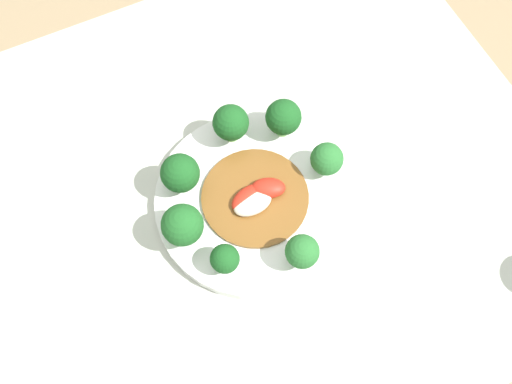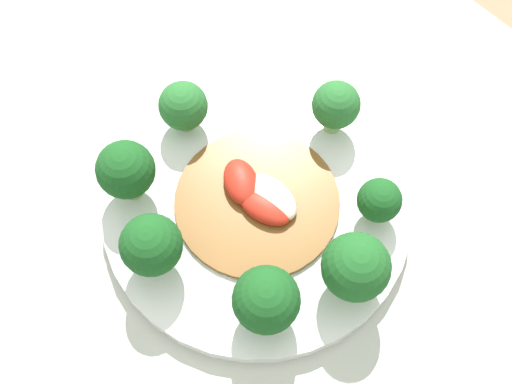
{
  "view_description": "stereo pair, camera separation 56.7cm",
  "coord_description": "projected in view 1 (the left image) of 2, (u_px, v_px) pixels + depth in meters",
  "views": [
    {
      "loc": [
        0.15,
        0.35,
        1.57
      ],
      "look_at": [
        -0.0,
        0.03,
        0.78
      ],
      "focal_mm": 42.0,
      "sensor_mm": 36.0,
      "label": 1
    },
    {
      "loc": [
        0.19,
        -0.13,
        1.28
      ],
      "look_at": [
        -0.0,
        0.03,
        0.78
      ],
      "focal_mm": 42.0,
      "sensor_mm": 36.0,
      "label": 2
    }
  ],
  "objects": [
    {
      "name": "broccoli_west",
      "position": [
        327.0,
        159.0,
        0.87
      ],
      "size": [
        0.05,
        0.05,
        0.06
      ],
      "color": "#7AAD5B",
      "rests_on": "plate"
    },
    {
      "name": "broccoli_north",
      "position": [
        302.0,
        252.0,
        0.81
      ],
      "size": [
        0.05,
        0.05,
        0.06
      ],
      "color": "#89B76B",
      "rests_on": "plate"
    },
    {
      "name": "table",
      "position": [
        249.0,
        262.0,
        1.25
      ],
      "size": [
        0.95,
        0.82,
        0.74
      ],
      "color": "#B7BCAD",
      "rests_on": "ground_plane"
    },
    {
      "name": "broccoli_southeast",
      "position": [
        180.0,
        174.0,
        0.86
      ],
      "size": [
        0.06,
        0.06,
        0.07
      ],
      "color": "#89B76B",
      "rests_on": "plate"
    },
    {
      "name": "broccoli_southwest",
      "position": [
        283.0,
        118.0,
        0.89
      ],
      "size": [
        0.05,
        0.05,
        0.07
      ],
      "color": "#7AAD5B",
      "rests_on": "plate"
    },
    {
      "name": "broccoli_east",
      "position": [
        182.0,
        225.0,
        0.82
      ],
      "size": [
        0.06,
        0.06,
        0.07
      ],
      "color": "#89B76B",
      "rests_on": "plate"
    },
    {
      "name": "plate",
      "position": [
        256.0,
        200.0,
        0.89
      ],
      "size": [
        0.3,
        0.3,
        0.02
      ],
      "color": "white",
      "rests_on": "table"
    },
    {
      "name": "broccoli_south",
      "position": [
        231.0,
        123.0,
        0.89
      ],
      "size": [
        0.06,
        0.06,
        0.07
      ],
      "color": "#89B76B",
      "rests_on": "plate"
    },
    {
      "name": "ground_plane",
      "position": [
        251.0,
        305.0,
        1.59
      ],
      "size": [
        8.0,
        8.0,
        0.0
      ],
      "primitive_type": "plane",
      "color": "#9E8460"
    },
    {
      "name": "broccoli_northeast",
      "position": [
        225.0,
        259.0,
        0.81
      ],
      "size": [
        0.04,
        0.04,
        0.05
      ],
      "color": "#70A356",
      "rests_on": "plate"
    },
    {
      "name": "stirfry_center",
      "position": [
        256.0,
        197.0,
        0.88
      ],
      "size": [
        0.16,
        0.16,
        0.02
      ],
      "color": "brown",
      "rests_on": "plate"
    }
  ]
}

